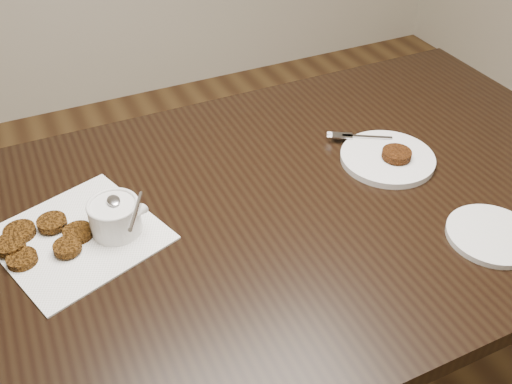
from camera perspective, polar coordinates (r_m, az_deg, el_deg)
table at (r=1.49m, az=5.00°, el=-11.22°), size 1.45×0.93×0.75m
napkin at (r=1.17m, az=-17.51°, el=-4.30°), size 0.36×0.36×0.00m
sauce_ramekin at (r=1.11m, az=-14.36°, el=-1.12°), size 0.16×0.16×0.14m
patty_cluster at (r=1.17m, az=-20.89°, el=-4.24°), size 0.22×0.22×0.02m
plate_with_patty at (r=1.34m, az=13.20°, el=3.64°), size 0.30×0.30×0.03m
plate_empty at (r=1.20m, az=22.77°, el=-4.05°), size 0.18×0.18×0.01m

